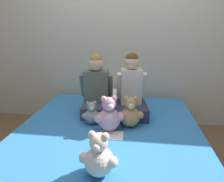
# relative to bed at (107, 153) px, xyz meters

# --- Properties ---
(ground_plane) EXTENTS (14.00, 14.00, 0.00)m
(ground_plane) POSITION_rel_bed_xyz_m (0.00, 0.00, -0.19)
(ground_plane) COLOR brown
(wall_behind_bed) EXTENTS (8.00, 0.06, 2.50)m
(wall_behind_bed) POSITION_rel_bed_xyz_m (0.00, 1.12, 1.06)
(wall_behind_bed) COLOR beige
(wall_behind_bed) RESTS_ON ground_plane
(bed) EXTENTS (1.68, 2.02, 0.39)m
(bed) POSITION_rel_bed_xyz_m (0.00, 0.00, 0.00)
(bed) COLOR #2D2D33
(bed) RESTS_ON ground_plane
(child_on_left) EXTENTS (0.35, 0.38, 0.63)m
(child_on_left) POSITION_rel_bed_xyz_m (-0.18, 0.43, 0.46)
(child_on_left) COLOR #384251
(child_on_left) RESTS_ON bed
(child_on_right) EXTENTS (0.37, 0.41, 0.65)m
(child_on_right) POSITION_rel_bed_xyz_m (0.19, 0.42, 0.44)
(child_on_right) COLOR #282D47
(child_on_right) RESTS_ON bed
(teddy_bear_held_by_left_child) EXTENTS (0.18, 0.14, 0.23)m
(teddy_bear_held_by_left_child) POSITION_rel_bed_xyz_m (-0.17, 0.17, 0.29)
(teddy_bear_held_by_left_child) COLOR #939399
(teddy_bear_held_by_left_child) RESTS_ON bed
(teddy_bear_held_by_right_child) EXTENTS (0.24, 0.18, 0.29)m
(teddy_bear_held_by_right_child) POSITION_rel_bed_xyz_m (0.19, 0.17, 0.32)
(teddy_bear_held_by_right_child) COLOR tan
(teddy_bear_held_by_right_child) RESTS_ON bed
(teddy_bear_between_children) EXTENTS (0.26, 0.20, 0.33)m
(teddy_bear_between_children) POSITION_rel_bed_xyz_m (0.01, 0.07, 0.33)
(teddy_bear_between_children) COLOR #DBA3B2
(teddy_bear_between_children) RESTS_ON bed
(teddy_bear_at_foot_of_bed) EXTENTS (0.25, 0.19, 0.30)m
(teddy_bear_at_foot_of_bed) POSITION_rel_bed_xyz_m (0.03, -0.51, 0.32)
(teddy_bear_at_foot_of_bed) COLOR silver
(teddy_bear_at_foot_of_bed) RESTS_ON bed
(pillow_at_headboard) EXTENTS (0.55, 0.31, 0.11)m
(pillow_at_headboard) POSITION_rel_bed_xyz_m (0.00, 0.82, 0.25)
(pillow_at_headboard) COLOR white
(pillow_at_headboard) RESTS_ON bed
(sign_card) EXTENTS (0.21, 0.15, 0.00)m
(sign_card) POSITION_rel_bed_xyz_m (0.04, -0.03, 0.20)
(sign_card) COLOR white
(sign_card) RESTS_ON bed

